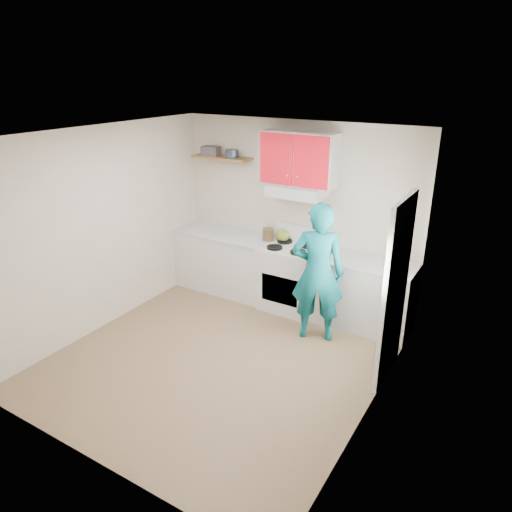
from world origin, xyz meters
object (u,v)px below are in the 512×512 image
Objects in this scene: stove at (290,278)px; crock at (268,235)px; kettle at (283,236)px; person at (318,273)px; tin at (232,154)px.

crock reaches higher than stove.
crock is (-0.20, -0.07, -0.01)m from kettle.
person is (0.65, -0.55, 0.43)m from stove.
kettle is at bearing 142.97° from stove.
tin is (-1.06, 0.15, 1.63)m from stove.
stove is at bearing -39.92° from kettle.
tin reaches higher than kettle.
stove is 0.95m from person.
tin is at bearing 171.72° from stove.
stove is at bearing -60.69° from person.
stove is 4.59× the size of kettle.
crock is at bearing -5.10° from tin.
person reaches higher than crock.
person is (1.71, -0.71, -1.20)m from tin.
kettle reaches higher than stove.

